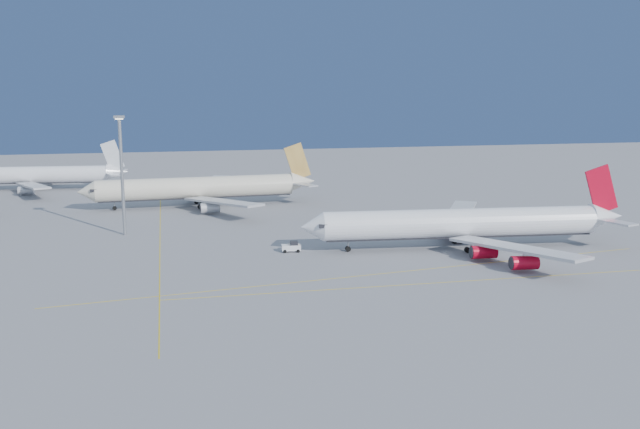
{
  "coord_description": "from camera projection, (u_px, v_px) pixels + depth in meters",
  "views": [
    {
      "loc": [
        -38.29,
        -130.1,
        35.33
      ],
      "look_at": [
        -5.47,
        19.54,
        7.0
      ],
      "focal_mm": 40.0,
      "sensor_mm": 36.0,
      "label": 1
    }
  ],
  "objects": [
    {
      "name": "airliner_etihad",
      "position": [
        202.0,
        188.0,
        206.33
      ],
      "size": [
        68.68,
        63.36,
        17.92
      ],
      "rotation": [
        0.0,
        0.0,
        0.06
      ],
      "color": "beige",
      "rests_on": "ground"
    },
    {
      "name": "light_mast",
      "position": [
        122.0,
        165.0,
        165.39
      ],
      "size": [
        2.42,
        2.42,
        27.97
      ],
      "color": "gray",
      "rests_on": "ground"
    },
    {
      "name": "airliner_virgin",
      "position": [
        467.0,
        224.0,
        154.08
      ],
      "size": [
        72.41,
        64.83,
        17.85
      ],
      "rotation": [
        0.0,
        0.0,
        -0.08
      ],
      "color": "white",
      "rests_on": "ground"
    },
    {
      "name": "airliner_third",
      "position": [
        35.0,
        175.0,
        237.98
      ],
      "size": [
        61.88,
        56.84,
        16.59
      ],
      "rotation": [
        0.0,
        0.0,
        -0.09
      ],
      "color": "white",
      "rests_on": "ground"
    },
    {
      "name": "taxiway_lines",
      "position": [
        289.0,
        262.0,
        142.44
      ],
      "size": [
        118.86,
        140.0,
        0.02
      ],
      "color": "gold",
      "rests_on": "ground"
    },
    {
      "name": "pushback_tug",
      "position": [
        292.0,
        247.0,
        151.29
      ],
      "size": [
        4.18,
        2.78,
        2.26
      ],
      "rotation": [
        0.0,
        0.0,
        -0.09
      ],
      "color": "white",
      "rests_on": "ground"
    },
    {
      "name": "ground",
      "position": [
        369.0,
        266.0,
        139.45
      ],
      "size": [
        500.0,
        500.0,
        0.0
      ],
      "primitive_type": "plane",
      "color": "slate",
      "rests_on": "ground"
    }
  ]
}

